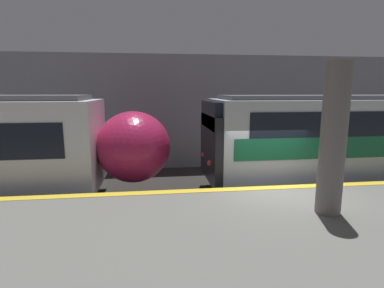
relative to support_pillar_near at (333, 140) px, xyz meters
name	(u,v)px	position (x,y,z in m)	size (l,w,h in m)	color
ground_plane	(273,220)	(-0.42, 1.92, -2.64)	(120.00, 120.00, 0.00)	#282623
platform	(321,247)	(-0.42, -0.56, -2.13)	(40.00, 4.97, 1.03)	slate
station_rear_barrier	(224,112)	(-0.42, 8.24, 0.01)	(50.00, 0.15, 5.30)	gray
support_pillar_near	(333,140)	(0.00, 0.00, 0.00)	(0.53, 0.53, 3.25)	slate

